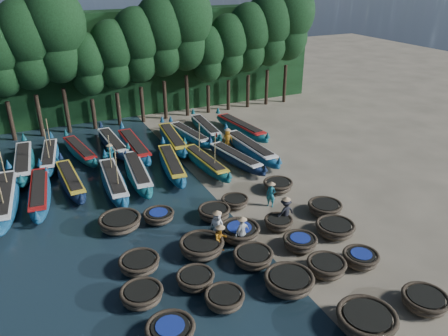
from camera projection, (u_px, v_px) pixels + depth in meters
name	position (u px, v px, depth m)	size (l,w,h in m)	color
ground	(236.00, 219.00, 26.09)	(120.00, 120.00, 0.00)	gray
foliage_wall	(129.00, 63.00, 43.24)	(40.00, 3.00, 10.00)	black
coracle_3	(366.00, 320.00, 17.97)	(2.63, 2.63, 0.85)	brown
coracle_4	(425.00, 301.00, 19.16)	(2.53, 2.53, 0.70)	brown
coracle_5	(170.00, 331.00, 17.48)	(2.42, 2.42, 0.76)	brown
coracle_6	(224.00, 299.00, 19.29)	(1.82, 1.82, 0.67)	brown
coracle_7	(289.00, 281.00, 20.26)	(2.37, 2.37, 0.77)	brown
coracle_8	(326.00, 267.00, 21.26)	(2.37, 2.37, 0.76)	brown
coracle_9	(361.00, 258.00, 21.89)	(1.92, 1.92, 0.73)	brown
coracle_10	(142.00, 295.00, 19.47)	(2.13, 2.13, 0.72)	brown
coracle_11	(195.00, 279.00, 20.49)	(1.85, 1.85, 0.68)	brown
coracle_12	(253.00, 257.00, 21.99)	(2.33, 2.33, 0.73)	brown
coracle_13	(300.00, 242.00, 23.19)	(2.00, 2.00, 0.71)	brown
coracle_14	(335.00, 228.00, 24.42)	(2.22, 2.22, 0.72)	brown
coracle_15	(139.00, 263.00, 21.54)	(2.20, 2.20, 0.71)	brown
coracle_16	(202.00, 247.00, 22.71)	(2.55, 2.55, 0.84)	brown
coracle_17	(239.00, 232.00, 24.01)	(2.32, 2.32, 0.79)	brown
coracle_18	(279.00, 223.00, 25.01)	(1.92, 1.92, 0.67)	brown
coracle_19	(325.00, 208.00, 26.46)	(2.49, 2.49, 0.75)	brown
coracle_20	(120.00, 222.00, 24.91)	(2.49, 2.49, 0.80)	brown
coracle_21	(159.00, 216.00, 25.68)	(2.16, 2.16, 0.66)	brown
coracle_22	(214.00, 213.00, 25.93)	(2.29, 2.29, 0.76)	brown
coracle_23	(235.00, 202.00, 27.26)	(1.97, 1.97, 0.65)	brown
coracle_24	(278.00, 185.00, 29.22)	(2.34, 2.34, 0.72)	brown
long_boat_0	(5.00, 199.00, 27.09)	(2.30, 8.91, 3.80)	navy
long_boat_1	(40.00, 193.00, 28.00)	(2.19, 8.00, 1.41)	navy
long_boat_2	(71.00, 180.00, 29.69)	(1.69, 7.49, 1.32)	#0E1A34
long_boat_3	(114.00, 181.00, 29.44)	(1.91, 8.16, 3.47)	navy
long_boat_4	(138.00, 173.00, 30.70)	(2.14, 8.17, 1.44)	#0F5058
long_boat_5	(172.00, 164.00, 32.00)	(2.55, 7.91, 1.41)	navy
long_boat_6	(205.00, 162.00, 32.41)	(1.81, 7.64, 3.25)	#0F5058
long_boat_7	(235.00, 158.00, 33.18)	(2.44, 7.30, 1.30)	#0E1A34
long_boat_8	(250.00, 148.00, 34.74)	(1.83, 8.60, 1.52)	navy
long_boat_9	(24.00, 162.00, 32.24)	(2.08, 8.58, 1.51)	#0F5058
long_boat_10	(50.00, 157.00, 33.38)	(2.36, 7.52, 3.22)	navy
long_boat_11	(80.00, 151.00, 34.48)	(2.42, 7.25, 1.29)	#0F5058
long_boat_12	(113.00, 143.00, 35.86)	(1.75, 7.82, 1.38)	#0E1A34
long_boat_13	(134.00, 146.00, 35.14)	(1.50, 8.44, 1.49)	navy
long_boat_14	(173.00, 139.00, 36.59)	(2.22, 8.20, 1.45)	navy
long_boat_15	(189.00, 135.00, 37.78)	(2.29, 7.22, 1.28)	navy
long_boat_16	(206.00, 128.00, 39.37)	(1.80, 7.56, 1.33)	#0F5058
long_boat_17	(241.00, 128.00, 39.24)	(2.35, 8.33, 1.47)	#0F5058
fisherman_0	(217.00, 224.00, 23.91)	(0.93, 0.96, 1.86)	silver
fisherman_1	(271.00, 193.00, 27.13)	(0.68, 0.70, 1.82)	#1B6875
fisherman_2	(220.00, 238.00, 22.83)	(0.75, 0.59, 1.73)	#C4771A
fisherman_3	(286.00, 211.00, 25.21)	(1.15, 0.71, 1.91)	black
fisherman_4	(242.00, 232.00, 23.18)	(1.11, 0.75, 1.95)	silver
fisherman_5	(110.00, 155.00, 32.77)	(1.64, 1.09, 1.89)	#1B6875
fisherman_6	(227.00, 139.00, 35.73)	(0.99, 0.99, 1.94)	#C4771A
tree_3	(26.00, 44.00, 35.55)	(4.92, 4.92, 11.60)	black
tree_4	(55.00, 34.00, 36.17)	(5.34, 5.34, 12.58)	black
tree_5	(87.00, 64.00, 38.20)	(3.68, 3.68, 8.68)	black
tree_6	(113.00, 54.00, 38.82)	(4.09, 4.09, 9.65)	black
tree_7	(137.00, 45.00, 39.43)	(4.51, 4.51, 10.63)	black
tree_8	(161.00, 35.00, 40.05)	(4.92, 4.92, 11.60)	black
tree_9	(184.00, 26.00, 40.67)	(5.34, 5.34, 12.58)	black
tree_10	(208.00, 54.00, 42.70)	(3.68, 3.68, 8.68)	black
tree_11	(229.00, 45.00, 43.32)	(4.09, 4.09, 9.65)	black
tree_12	(249.00, 37.00, 43.93)	(4.51, 4.51, 10.63)	black
tree_13	(269.00, 28.00, 44.55)	(4.92, 4.92, 11.60)	black
tree_14	(288.00, 20.00, 45.17)	(5.34, 5.34, 12.58)	black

